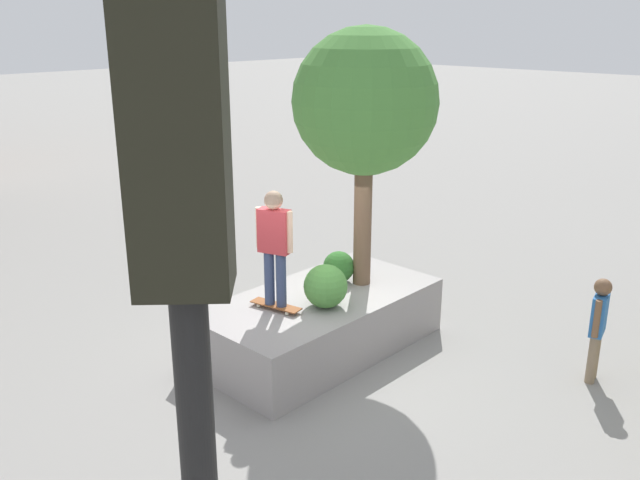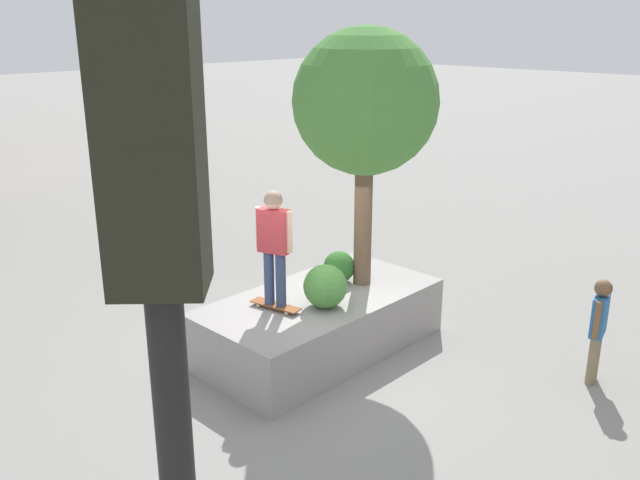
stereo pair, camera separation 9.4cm
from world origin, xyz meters
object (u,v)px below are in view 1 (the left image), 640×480
bystander_watching (598,323)px  skateboarder (274,240)px  planter_ledge (320,322)px  plaza_tree (365,104)px  skateboard (276,306)px

bystander_watching → skateboarder: bearing=-52.4°
planter_ledge → plaza_tree: bearing=172.7°
skateboard → bystander_watching: bearing=127.6°
skateboard → skateboarder: 1.00m
skateboard → skateboarder: (-0.00, 0.00, 1.00)m
bystander_watching → skateboard: bearing=-52.4°
planter_ledge → skateboard: bearing=-8.5°
skateboard → bystander_watching: size_ratio=0.53×
plaza_tree → bystander_watching: size_ratio=2.56×
planter_ledge → skateboarder: skateboarder is taller
skateboarder → skateboard: bearing=0.0°
plaza_tree → skateboarder: plaza_tree is taller
planter_ledge → bystander_watching: bystander_watching is taller
skateboarder → bystander_watching: bearing=127.6°
skateboard → skateboarder: bearing=180.0°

